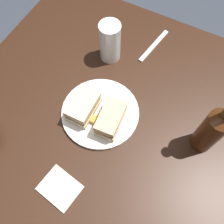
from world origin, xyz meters
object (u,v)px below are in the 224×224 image
(plate, at_px, (100,113))
(pint_glass, at_px, (110,44))
(cider_bottle, at_px, (213,129))
(sandwich_half_right, at_px, (111,119))
(fork, at_px, (154,46))
(sandwich_half_left, at_px, (83,107))
(napkin, at_px, (60,188))

(plate, xyz_separation_m, pint_glass, (-0.08, 0.23, 0.06))
(cider_bottle, bearing_deg, sandwich_half_right, -164.32)
(fork, bearing_deg, sandwich_half_right, 11.03)
(sandwich_half_right, relative_size, cider_bottle, 0.44)
(plate, bearing_deg, sandwich_half_left, -156.64)
(sandwich_half_right, bearing_deg, plate, 159.02)
(plate, bearing_deg, cider_bottle, 10.21)
(pint_glass, xyz_separation_m, napkin, (0.09, -0.49, -0.06))
(sandwich_half_left, bearing_deg, pint_glass, 97.92)
(sandwich_half_left, height_order, sandwich_half_right, sandwich_half_right)
(cider_bottle, distance_m, fork, 0.42)
(sandwich_half_right, height_order, fork, sandwich_half_right)
(plate, distance_m, napkin, 0.26)
(pint_glass, bearing_deg, sandwich_half_left, -82.08)
(sandwich_half_right, bearing_deg, pint_glass, 118.36)
(pint_glass, height_order, cider_bottle, cider_bottle)
(sandwich_half_right, bearing_deg, fork, 90.97)
(sandwich_half_right, relative_size, pint_glass, 0.81)
(sandwich_half_left, xyz_separation_m, pint_glass, (-0.03, 0.25, 0.02))
(sandwich_half_left, distance_m, napkin, 0.25)
(cider_bottle, distance_m, napkin, 0.46)
(pint_glass, xyz_separation_m, fork, (0.13, 0.12, -0.06))
(cider_bottle, bearing_deg, pint_glass, 157.76)
(cider_bottle, height_order, napkin, cider_bottle)
(napkin, bearing_deg, plate, 92.56)
(cider_bottle, bearing_deg, napkin, -134.24)
(sandwich_half_left, relative_size, sandwich_half_right, 0.95)
(sandwich_half_left, distance_m, sandwich_half_right, 0.10)
(plate, relative_size, sandwich_half_right, 2.08)
(sandwich_half_right, xyz_separation_m, cider_bottle, (0.28, 0.08, 0.06))
(sandwich_half_right, bearing_deg, napkin, -98.71)
(plate, distance_m, pint_glass, 0.25)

